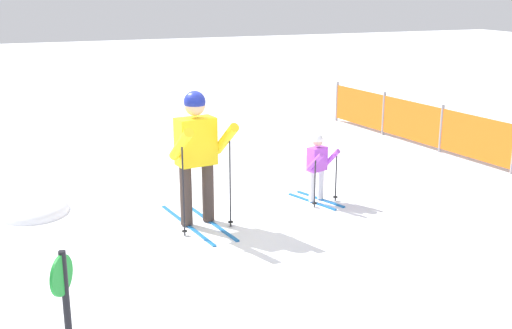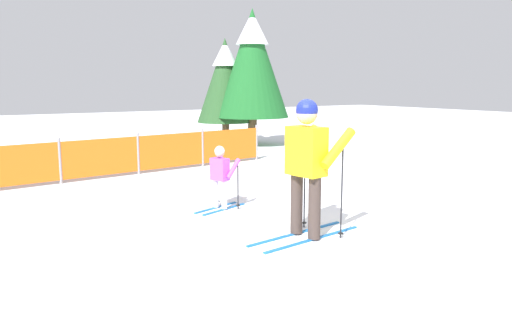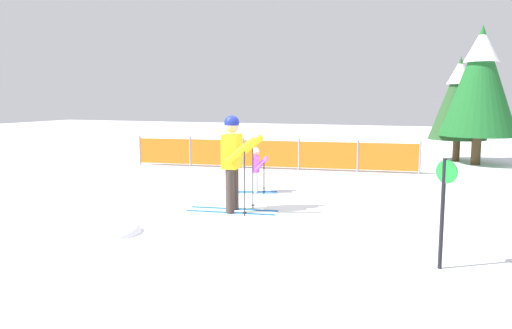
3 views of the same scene
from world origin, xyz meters
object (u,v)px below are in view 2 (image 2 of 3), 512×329
Objects in this scene: skier_adult at (308,156)px; skier_child at (220,173)px; conifer_far at (252,62)px; safety_fence at (101,157)px; conifer_near at (225,79)px.

skier_child is (-0.25, 1.87, -0.48)m from skier_adult.
skier_adult is 0.41× the size of conifer_far.
safety_fence is at bearing -150.54° from conifer_far.
safety_fence is at bearing 93.78° from skier_adult.
skier_adult is 1.76× the size of skier_child.
skier_adult is at bearing -78.22° from safety_fence.
conifer_far reaches higher than safety_fence.
skier_child is at bearing -76.02° from safety_fence.
skier_child is 8.79m from conifer_near.
conifer_far reaches higher than skier_child.
conifer_far is at bearing 54.22° from skier_adult.
conifer_far is at bearing 29.46° from safety_fence.
conifer_far is 1.09m from conifer_near.
skier_adult is 1.94m from skier_child.
conifer_far reaches higher than skier_adult.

